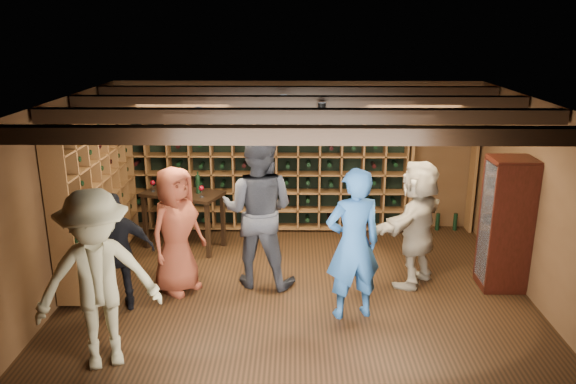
{
  "coord_description": "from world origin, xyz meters",
  "views": [
    {
      "loc": [
        -0.03,
        -6.71,
        3.44
      ],
      "look_at": [
        -0.13,
        0.2,
        1.32
      ],
      "focal_mm": 35.0,
      "sensor_mm": 36.0,
      "label": 1
    }
  ],
  "objects_px": {
    "guest_khaki": "(98,280)",
    "man_blue_shirt": "(353,244)",
    "man_grey_suit": "(258,211)",
    "tasting_table": "(183,199)",
    "display_cabinet": "(505,227)",
    "guest_woman_black": "(117,253)",
    "guest_red_floral": "(176,230)",
    "guest_beige": "(417,223)"
  },
  "relations": [
    {
      "from": "guest_khaki",
      "to": "guest_beige",
      "type": "bearing_deg",
      "value": 6.61
    },
    {
      "from": "man_grey_suit",
      "to": "guest_khaki",
      "type": "distance_m",
      "value": 2.42
    },
    {
      "from": "man_blue_shirt",
      "to": "guest_beige",
      "type": "relative_size",
      "value": 1.08
    },
    {
      "from": "display_cabinet",
      "to": "guest_red_floral",
      "type": "xyz_separation_m",
      "value": [
        -4.28,
        -0.15,
        -0.01
      ]
    },
    {
      "from": "display_cabinet",
      "to": "tasting_table",
      "type": "xyz_separation_m",
      "value": [
        -4.49,
        1.32,
        -0.06
      ]
    },
    {
      "from": "tasting_table",
      "to": "guest_khaki",
      "type": "bearing_deg",
      "value": -74.6
    },
    {
      "from": "man_grey_suit",
      "to": "tasting_table",
      "type": "xyz_separation_m",
      "value": [
        -1.25,
        1.25,
        -0.24
      ]
    },
    {
      "from": "man_blue_shirt",
      "to": "guest_woman_black",
      "type": "xyz_separation_m",
      "value": [
        -2.83,
        0.12,
        -0.17
      ]
    },
    {
      "from": "guest_beige",
      "to": "guest_woman_black",
      "type": "bearing_deg",
      "value": -40.34
    },
    {
      "from": "guest_beige",
      "to": "man_blue_shirt",
      "type": "bearing_deg",
      "value": -8.14
    },
    {
      "from": "man_blue_shirt",
      "to": "guest_woman_black",
      "type": "height_order",
      "value": "man_blue_shirt"
    },
    {
      "from": "man_blue_shirt",
      "to": "tasting_table",
      "type": "xyz_separation_m",
      "value": [
        -2.42,
        2.12,
        -0.13
      ]
    },
    {
      "from": "guest_red_floral",
      "to": "man_blue_shirt",
      "type": "bearing_deg",
      "value": -71.31
    },
    {
      "from": "guest_beige",
      "to": "tasting_table",
      "type": "height_order",
      "value": "guest_beige"
    },
    {
      "from": "guest_red_floral",
      "to": "guest_woman_black",
      "type": "distance_m",
      "value": 0.81
    },
    {
      "from": "guest_khaki",
      "to": "tasting_table",
      "type": "relative_size",
      "value": 1.42
    },
    {
      "from": "man_blue_shirt",
      "to": "guest_woman_black",
      "type": "bearing_deg",
      "value": -16.92
    },
    {
      "from": "guest_red_floral",
      "to": "man_grey_suit",
      "type": "bearing_deg",
      "value": -42.79
    },
    {
      "from": "guest_woman_black",
      "to": "guest_beige",
      "type": "relative_size",
      "value": 0.87
    },
    {
      "from": "man_blue_shirt",
      "to": "tasting_table",
      "type": "height_order",
      "value": "man_blue_shirt"
    },
    {
      "from": "guest_woman_black",
      "to": "tasting_table",
      "type": "height_order",
      "value": "guest_woman_black"
    },
    {
      "from": "man_grey_suit",
      "to": "guest_red_floral",
      "type": "relative_size",
      "value": 1.23
    },
    {
      "from": "guest_beige",
      "to": "display_cabinet",
      "type": "bearing_deg",
      "value": 122.69
    },
    {
      "from": "tasting_table",
      "to": "man_grey_suit",
      "type": "bearing_deg",
      "value": -25.19
    },
    {
      "from": "guest_khaki",
      "to": "tasting_table",
      "type": "distance_m",
      "value": 3.17
    },
    {
      "from": "display_cabinet",
      "to": "tasting_table",
      "type": "distance_m",
      "value": 4.68
    },
    {
      "from": "guest_woman_black",
      "to": "tasting_table",
      "type": "bearing_deg",
      "value": -121.66
    },
    {
      "from": "display_cabinet",
      "to": "guest_beige",
      "type": "height_order",
      "value": "display_cabinet"
    },
    {
      "from": "tasting_table",
      "to": "display_cabinet",
      "type": "bearing_deg",
      "value": 3.25
    },
    {
      "from": "man_blue_shirt",
      "to": "guest_beige",
      "type": "distance_m",
      "value": 1.3
    },
    {
      "from": "display_cabinet",
      "to": "guest_khaki",
      "type": "height_order",
      "value": "guest_khaki"
    },
    {
      "from": "man_blue_shirt",
      "to": "guest_khaki",
      "type": "distance_m",
      "value": 2.85
    },
    {
      "from": "guest_beige",
      "to": "tasting_table",
      "type": "distance_m",
      "value": 3.57
    },
    {
      "from": "man_grey_suit",
      "to": "guest_red_floral",
      "type": "distance_m",
      "value": 1.09
    },
    {
      "from": "guest_khaki",
      "to": "tasting_table",
      "type": "xyz_separation_m",
      "value": [
        0.23,
        3.15,
        -0.15
      ]
    },
    {
      "from": "guest_khaki",
      "to": "guest_woman_black",
      "type": "bearing_deg",
      "value": 76.78
    },
    {
      "from": "display_cabinet",
      "to": "guest_red_floral",
      "type": "distance_m",
      "value": 4.29
    },
    {
      "from": "man_grey_suit",
      "to": "guest_red_floral",
      "type": "xyz_separation_m",
      "value": [
        -1.05,
        -0.23,
        -0.19
      ]
    },
    {
      "from": "guest_khaki",
      "to": "man_blue_shirt",
      "type": "bearing_deg",
      "value": -0.47
    },
    {
      "from": "man_blue_shirt",
      "to": "man_grey_suit",
      "type": "height_order",
      "value": "man_grey_suit"
    },
    {
      "from": "man_grey_suit",
      "to": "guest_red_floral",
      "type": "height_order",
      "value": "man_grey_suit"
    },
    {
      "from": "man_blue_shirt",
      "to": "guest_red_floral",
      "type": "relative_size",
      "value": 1.1
    }
  ]
}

